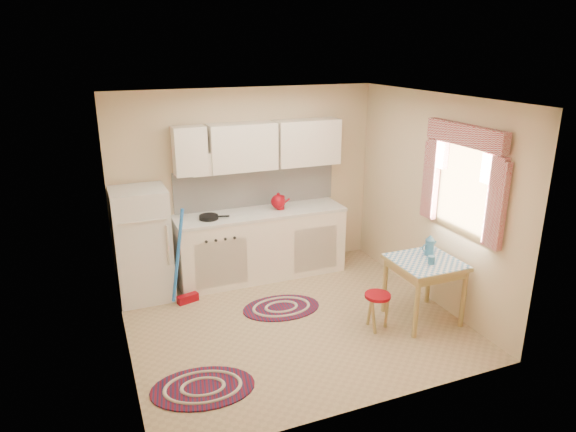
{
  "coord_description": "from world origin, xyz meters",
  "views": [
    {
      "loc": [
        -2.0,
        -4.8,
        3.01
      ],
      "look_at": [
        0.05,
        0.25,
        1.19
      ],
      "focal_mm": 32.0,
      "sensor_mm": 36.0,
      "label": 1
    }
  ],
  "objects_px": {
    "table": "(423,290)",
    "fridge": "(142,244)",
    "stool": "(377,311)",
    "base_cabinets": "(261,245)"
  },
  "relations": [
    {
      "from": "base_cabinets",
      "to": "stool",
      "type": "height_order",
      "value": "base_cabinets"
    },
    {
      "from": "base_cabinets",
      "to": "stool",
      "type": "distance_m",
      "value": 1.95
    },
    {
      "from": "table",
      "to": "stool",
      "type": "bearing_deg",
      "value": 179.43
    },
    {
      "from": "fridge",
      "to": "base_cabinets",
      "type": "xyz_separation_m",
      "value": [
        1.54,
        0.05,
        -0.26
      ]
    },
    {
      "from": "fridge",
      "to": "base_cabinets",
      "type": "bearing_deg",
      "value": 1.86
    },
    {
      "from": "fridge",
      "to": "table",
      "type": "distance_m",
      "value": 3.37
    },
    {
      "from": "fridge",
      "to": "stool",
      "type": "height_order",
      "value": "fridge"
    },
    {
      "from": "table",
      "to": "fridge",
      "type": "bearing_deg",
      "value": 148.52
    },
    {
      "from": "stool",
      "to": "table",
      "type": "bearing_deg",
      "value": -0.57
    },
    {
      "from": "fridge",
      "to": "stool",
      "type": "distance_m",
      "value": 2.9
    }
  ]
}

